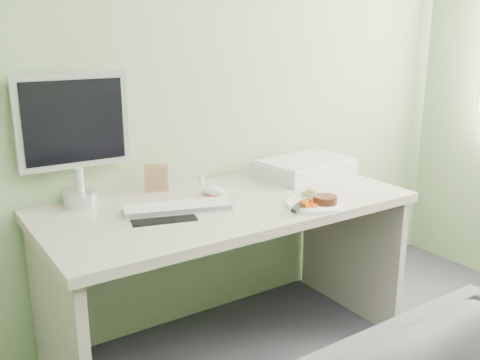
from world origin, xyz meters
TOP-DOWN VIEW (x-y plane):
  - wall_back at (0.00, 2.00)m, footprint 3.50×0.00m
  - desk at (0.00, 1.62)m, footprint 1.60×0.75m
  - plate at (0.28, 1.37)m, footprint 0.24×0.24m
  - steak at (0.31, 1.34)m, footprint 0.11×0.11m
  - potato_pile at (0.32, 1.43)m, footprint 0.10×0.07m
  - carrot_heap at (0.22, 1.35)m, footprint 0.07×0.07m
  - steak_knife at (0.18, 1.36)m, footprint 0.20×0.15m
  - mousepad at (-0.32, 1.62)m, footprint 0.31×0.28m
  - keyboard at (-0.24, 1.63)m, footprint 0.45×0.25m
  - computer_mouse at (-0.00, 1.74)m, footprint 0.11×0.14m
  - photo_frame at (-0.19, 1.93)m, footprint 0.11×0.04m
  - eyedrop_bottle at (0.03, 1.90)m, footprint 0.02×0.02m
  - scanner at (0.57, 1.78)m, footprint 0.51×0.37m
  - monitor at (-0.55, 1.94)m, footprint 0.46×0.14m

SIDE VIEW (x-z plane):
  - desk at x=0.00m, z-range 0.18..0.91m
  - mousepad at x=-0.32m, z-range 0.73..0.73m
  - plate at x=0.28m, z-range 0.73..0.74m
  - keyboard at x=-0.24m, z-range 0.74..0.76m
  - computer_mouse at x=0.00m, z-range 0.73..0.77m
  - steak_knife at x=0.18m, z-range 0.75..0.76m
  - eyedrop_bottle at x=0.03m, z-range 0.73..0.79m
  - steak at x=0.31m, z-range 0.74..0.77m
  - carrot_heap at x=0.22m, z-range 0.74..0.78m
  - scanner at x=0.57m, z-range 0.73..0.80m
  - potato_pile at x=0.32m, z-range 0.74..0.80m
  - photo_frame at x=-0.19m, z-range 0.73..0.86m
  - monitor at x=-0.55m, z-range 0.77..1.32m
  - wall_back at x=0.00m, z-range -0.40..3.10m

